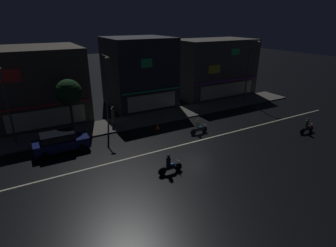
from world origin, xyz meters
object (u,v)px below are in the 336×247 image
at_px(motorcycle_following, 170,165).
at_px(pedestrian_on_sidewalk, 113,116).
at_px(parked_car_near_kerb, 60,142).
at_px(streetlamp_mid, 106,84).
at_px(traffic_cone, 158,126).
at_px(streetlamp_west, 6,98).
at_px(streetlamp_east, 249,66).
at_px(motorcycle_lead, 307,127).
at_px(motorcycle_opposite_lane, 199,128).

bearing_deg(motorcycle_following, pedestrian_on_sidewalk, -93.54).
distance_m(parked_car_near_kerb, motorcycle_following, 9.56).
xyz_separation_m(streetlamp_mid, pedestrian_on_sidewalk, (0.33, -0.57, -3.23)).
bearing_deg(traffic_cone, streetlamp_west, 167.23).
distance_m(streetlamp_east, motorcycle_following, 21.18).
relative_size(motorcycle_lead, motorcycle_opposite_lane, 1.00).
bearing_deg(traffic_cone, streetlamp_east, 11.41).
bearing_deg(traffic_cone, motorcycle_following, -111.35).
distance_m(pedestrian_on_sidewalk, motorcycle_lead, 18.95).
xyz_separation_m(streetlamp_west, streetlamp_mid, (8.51, 0.64, 0.08)).
distance_m(streetlamp_mid, traffic_cone, 6.56).
height_order(streetlamp_mid, motorcycle_opposite_lane, streetlamp_mid).
bearing_deg(motorcycle_following, motorcycle_lead, 172.66).
distance_m(streetlamp_west, streetlamp_mid, 8.53).
height_order(pedestrian_on_sidewalk, traffic_cone, pedestrian_on_sidewalk).
height_order(streetlamp_west, pedestrian_on_sidewalk, streetlamp_west).
relative_size(motorcycle_following, traffic_cone, 3.45).
height_order(streetlamp_mid, motorcycle_lead, streetlamp_mid).
bearing_deg(streetlamp_mid, motorcycle_lead, -35.58).
bearing_deg(streetlamp_mid, streetlamp_west, -175.72).
distance_m(streetlamp_west, traffic_cone, 13.31).
xyz_separation_m(pedestrian_on_sidewalk, motorcycle_opposite_lane, (6.42, -5.86, -0.42)).
bearing_deg(streetlamp_east, pedestrian_on_sidewalk, -179.64).
distance_m(streetlamp_west, motorcycle_following, 14.55).
bearing_deg(parked_car_near_kerb, traffic_cone, -177.57).
relative_size(streetlamp_east, pedestrian_on_sidewalk, 3.96).
distance_m(motorcycle_lead, motorcycle_following, 15.01).
height_order(streetlamp_mid, parked_car_near_kerb, streetlamp_mid).
height_order(streetlamp_west, parked_car_near_kerb, streetlamp_west).
bearing_deg(streetlamp_west, streetlamp_east, 0.38).
distance_m(streetlamp_mid, motorcycle_lead, 19.88).
bearing_deg(motorcycle_opposite_lane, streetlamp_east, 26.28).
bearing_deg(pedestrian_on_sidewalk, streetlamp_mid, -128.37).
distance_m(parked_car_near_kerb, motorcycle_lead, 22.45).
xyz_separation_m(streetlamp_mid, motorcycle_following, (0.88, -11.16, -3.64)).
height_order(parked_car_near_kerb, traffic_cone, parked_car_near_kerb).
xyz_separation_m(motorcycle_opposite_lane, traffic_cone, (-2.84, 2.99, -0.36)).
distance_m(streetlamp_west, streetlamp_east, 27.23).
relative_size(pedestrian_on_sidewalk, motorcycle_following, 1.03).
height_order(motorcycle_following, traffic_cone, motorcycle_following).
distance_m(motorcycle_following, traffic_cone, 8.29).
bearing_deg(motorcycle_lead, streetlamp_east, -108.22).
xyz_separation_m(streetlamp_mid, motorcycle_opposite_lane, (6.74, -6.44, -3.64)).
distance_m(pedestrian_on_sidewalk, traffic_cone, 4.65).
distance_m(streetlamp_mid, pedestrian_on_sidewalk, 3.29).
xyz_separation_m(motorcycle_lead, traffic_cone, (-11.99, 7.92, -0.36)).
bearing_deg(streetlamp_east, streetlamp_mid, 178.60).
bearing_deg(motorcycle_opposite_lane, motorcycle_lead, -28.59).
bearing_deg(motorcycle_lead, traffic_cone, -37.16).
distance_m(streetlamp_east, pedestrian_on_sidewalk, 18.74).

